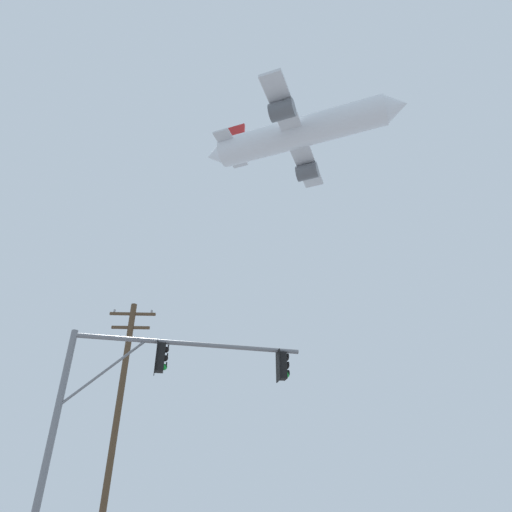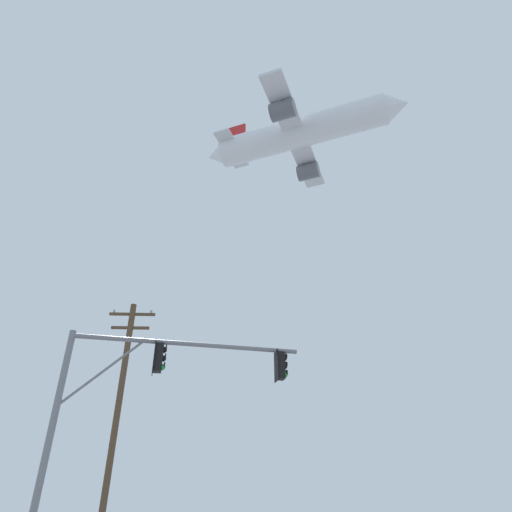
{
  "view_description": "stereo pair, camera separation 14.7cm",
  "coord_description": "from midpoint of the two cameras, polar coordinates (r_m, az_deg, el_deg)",
  "views": [
    {
      "loc": [
        -1.2,
        -4.69,
        1.62
      ],
      "look_at": [
        -0.12,
        19.83,
        15.89
      ],
      "focal_mm": 30.74,
      "sensor_mm": 36.0,
      "label": 1
    },
    {
      "loc": [
        -1.06,
        -4.7,
        1.62
      ],
      "look_at": [
        -0.12,
        19.83,
        15.89
      ],
      "focal_mm": 30.74,
      "sensor_mm": 36.0,
      "label": 2
    }
  ],
  "objects": [
    {
      "name": "utility_pole",
      "position": [
        21.11,
        -17.66,
        -18.26
      ],
      "size": [
        2.2,
        0.28,
        10.38
      ],
      "color": "brown",
      "rests_on": "ground"
    },
    {
      "name": "airplane",
      "position": [
        60.22,
        5.66,
        15.63
      ],
      "size": [
        26.36,
        20.36,
        7.45
      ],
      "color": "white"
    },
    {
      "name": "signal_pole_near",
      "position": [
        14.34,
        -13.65,
        -16.02
      ],
      "size": [
        7.28,
        1.55,
        6.47
      ],
      "color": "slate",
      "rests_on": "ground"
    }
  ]
}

